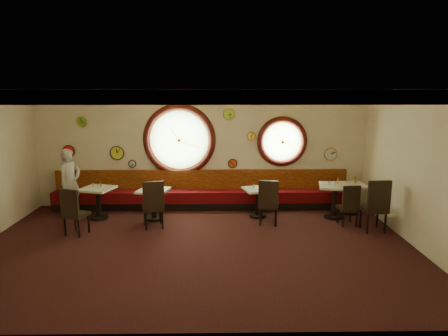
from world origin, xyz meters
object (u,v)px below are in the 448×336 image
condiment_c_pepper (259,186)px  table_b (154,201)px  chair_c (268,199)px  chair_e (376,202)px  condiment_e_salt (347,182)px  waiter (70,182)px  condiment_a_salt (93,185)px  condiment_d_pepper (335,183)px  condiment_a_bottle (101,184)px  table_e (350,195)px  condiment_b_pepper (153,188)px  condiment_c_bottle (263,184)px  table_d (334,197)px  condiment_b_bottle (157,186)px  condiment_e_bottle (355,180)px  condiment_e_pepper (349,182)px  chair_d (349,203)px  table_a (98,199)px  table_c (258,199)px  condiment_a_pepper (98,187)px  condiment_c_salt (254,186)px  chair_b (153,201)px  condiment_d_bottle (338,181)px  chair_a (73,209)px  condiment_b_salt (152,187)px

condiment_c_pepper → table_b: bearing=-175.1°
chair_c → chair_e: chair_e is taller
condiment_e_salt → waiter: (-7.13, -0.03, 0.03)m
chair_e → condiment_a_salt: (-6.70, 1.18, 0.15)m
condiment_d_pepper → condiment_a_bottle: (-5.85, 0.13, -0.03)m
table_e → condiment_c_pepper: (-2.41, -0.23, 0.29)m
table_b → chair_c: 2.83m
waiter → condiment_b_pepper: bearing=-71.9°
condiment_a_salt → condiment_c_bottle: condiment_c_bottle is taller
table_d → condiment_a_salt: bearing=179.0°
condiment_b_bottle → condiment_e_bottle: (5.11, 0.52, 0.03)m
condiment_e_pepper → condiment_e_bottle: condiment_e_bottle is taller
chair_d → condiment_c_pepper: chair_d is taller
condiment_e_salt → condiment_a_salt: bearing=-177.6°
table_b → condiment_b_bottle: bearing=29.7°
table_a → table_c: bearing=1.3°
table_d → chair_c: 1.82m
condiment_a_pepper → condiment_b_pepper: condiment_a_pepper is taller
chair_e → condiment_e_bottle: 1.56m
condiment_c_pepper → condiment_c_salt: bearing=173.4°
chair_b → condiment_c_bottle: (2.66, 0.96, 0.17)m
table_b → table_d: table_d is taller
chair_d → condiment_d_pepper: chair_d is taller
condiment_a_bottle → condiment_d_bottle: bearing=0.7°
condiment_a_salt → condiment_d_pepper: bearing=-1.6°
table_b → chair_c: (2.79, -0.45, 0.15)m
table_d → condiment_a_pepper: (-5.91, -0.06, 0.31)m
condiment_b_pepper → condiment_b_bottle: (0.08, 0.12, 0.02)m
condiment_c_bottle → condiment_e_salt: 2.20m
condiment_e_pepper → condiment_b_pepper: bearing=-174.0°
condiment_b_pepper → condiment_a_bottle: 1.37m
table_b → table_d: size_ratio=0.92×
table_d → chair_d: (0.17, -0.64, 0.04)m
condiment_d_pepper → chair_e: bearing=-57.6°
chair_c → condiment_b_pepper: chair_c is taller
condiment_c_salt → chair_a: bearing=-162.1°
table_a → condiment_b_salt: bearing=-2.6°
chair_d → condiment_b_bottle: size_ratio=4.50×
condiment_c_bottle → condiment_b_bottle: bearing=-174.6°
chair_b → condiment_b_salt: chair_b is taller
table_b → condiment_c_pepper: (2.64, 0.22, 0.30)m
chair_d → condiment_b_pepper: size_ratio=6.98×
table_a → condiment_b_bottle: condiment_b_bottle is taller
condiment_e_bottle → condiment_e_salt: bearing=-158.6°
chair_b → condiment_a_bottle: chair_b is taller
table_c → condiment_c_salt: 0.34m
chair_c → condiment_b_bottle: 2.75m
table_a → condiment_b_pepper: 1.47m
chair_b → condiment_c_pepper: chair_b is taller
table_c → table_e: (2.45, 0.25, 0.03)m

